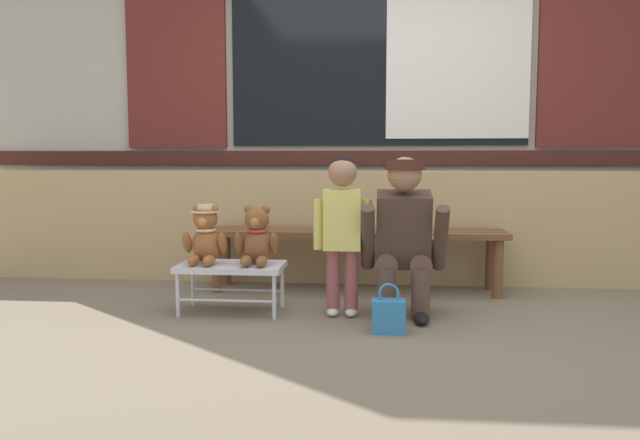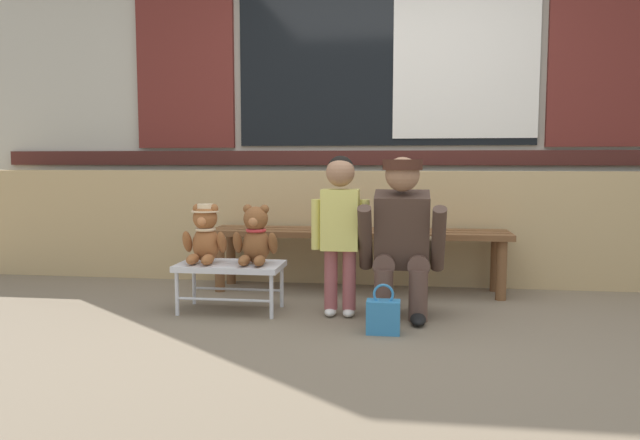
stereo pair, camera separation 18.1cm
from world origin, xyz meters
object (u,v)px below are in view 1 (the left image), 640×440
(child_standing, at_px, (342,217))
(handbag_on_ground, at_px, (389,315))
(small_display_bench, at_px, (231,269))
(wooden_bench_long, at_px, (355,239))
(teddy_bear_with_hat, at_px, (205,235))
(teddy_bear_plain, at_px, (257,238))
(adult_crouching, at_px, (405,236))

(child_standing, bearing_deg, handbag_on_ground, -51.94)
(small_display_bench, xyz_separation_m, handbag_on_ground, (0.95, -0.36, -0.17))
(wooden_bench_long, height_order, teddy_bear_with_hat, teddy_bear_with_hat)
(small_display_bench, distance_m, teddy_bear_plain, 0.25)
(small_display_bench, distance_m, child_standing, 0.75)
(adult_crouching, bearing_deg, wooden_bench_long, 115.45)
(wooden_bench_long, bearing_deg, handbag_on_ground, -77.97)
(small_display_bench, height_order, teddy_bear_plain, teddy_bear_plain)
(wooden_bench_long, height_order, child_standing, child_standing)
(teddy_bear_with_hat, relative_size, teddy_bear_plain, 1.00)
(wooden_bench_long, distance_m, teddy_bear_with_hat, 1.13)
(small_display_bench, distance_m, teddy_bear_with_hat, 0.26)
(child_standing, distance_m, handbag_on_ground, 0.66)
(adult_crouching, bearing_deg, teddy_bear_plain, -179.72)
(wooden_bench_long, distance_m, handbag_on_ground, 1.11)
(adult_crouching, bearing_deg, child_standing, -176.57)
(wooden_bench_long, height_order, adult_crouching, adult_crouching)
(teddy_bear_plain, xyz_separation_m, adult_crouching, (0.89, 0.00, 0.02))
(wooden_bench_long, bearing_deg, teddy_bear_plain, -129.80)
(wooden_bench_long, relative_size, handbag_on_ground, 7.72)
(teddy_bear_with_hat, bearing_deg, small_display_bench, -0.77)
(wooden_bench_long, relative_size, teddy_bear_plain, 5.78)
(small_display_bench, xyz_separation_m, teddy_bear_with_hat, (-0.16, 0.00, 0.21))
(teddy_bear_with_hat, distance_m, adult_crouching, 1.21)
(teddy_bear_with_hat, distance_m, child_standing, 0.85)
(child_standing, relative_size, adult_crouching, 1.01)
(teddy_bear_with_hat, xyz_separation_m, teddy_bear_plain, (0.32, -0.00, -0.01))
(child_standing, height_order, handbag_on_ground, child_standing)
(teddy_bear_plain, height_order, handbag_on_ground, teddy_bear_plain)
(teddy_bear_with_hat, distance_m, handbag_on_ground, 1.23)
(teddy_bear_with_hat, relative_size, handbag_on_ground, 1.34)
(wooden_bench_long, distance_m, child_standing, 0.74)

